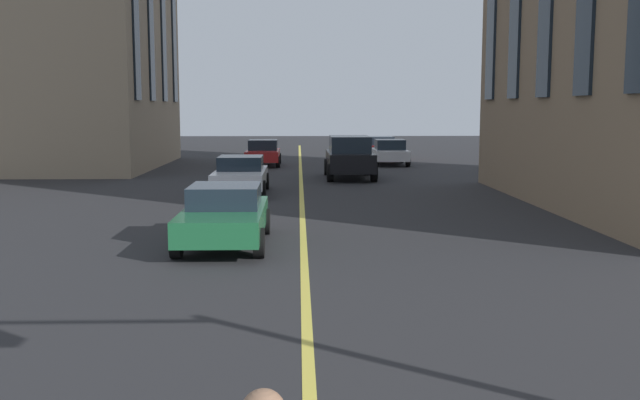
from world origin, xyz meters
TOP-DOWN VIEW (x-y plane):
  - lane_centre_line at (20.00, 0.00)m, footprint 80.00×0.16m
  - car_green_oncoming at (16.27, 1.81)m, footprint 4.40×1.95m
  - car_red_near at (39.14, 2.02)m, footprint 3.90×1.89m
  - car_white_trailing at (39.51, -4.90)m, footprint 3.90×1.89m
  - car_white_parked_b at (26.27, 2.23)m, footprint 4.40×1.95m
  - car_black_mid at (32.00, -2.17)m, footprint 4.70×2.14m
  - car_red_far at (44.42, -4.90)m, footprint 4.40×1.95m

SIDE VIEW (x-z plane):
  - lane_centre_line at x=20.00m, z-range 0.00..0.01m
  - car_red_near at x=39.14m, z-range 0.00..1.40m
  - car_white_trailing at x=39.51m, z-range 0.00..1.40m
  - car_green_oncoming at x=16.27m, z-range 0.02..1.39m
  - car_white_parked_b at x=26.27m, z-range 0.02..1.39m
  - car_red_far at x=44.42m, z-range 0.02..1.39m
  - car_black_mid at x=32.00m, z-range 0.03..1.91m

